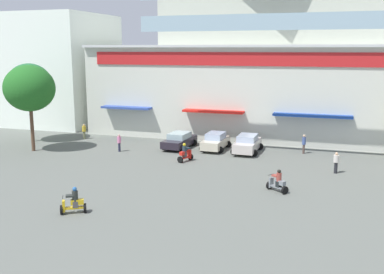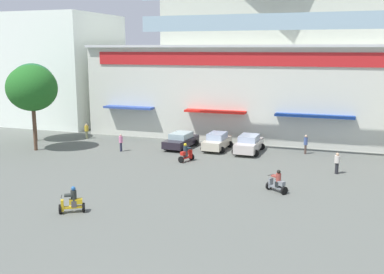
{
  "view_description": "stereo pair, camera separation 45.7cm",
  "coord_description": "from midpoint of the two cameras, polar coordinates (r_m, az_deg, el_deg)",
  "views": [
    {
      "loc": [
        6.45,
        -11.47,
        8.96
      ],
      "look_at": [
        -2.86,
        17.37,
        2.99
      ],
      "focal_mm": 41.92,
      "sensor_mm": 36.0,
      "label": 1
    },
    {
      "loc": [
        6.89,
        -11.32,
        8.96
      ],
      "look_at": [
        -2.86,
        17.37,
        2.99
      ],
      "focal_mm": 41.92,
      "sensor_mm": 36.0,
      "label": 2
    }
  ],
  "objects": [
    {
      "name": "flank_building_left",
      "position": [
        57.98,
        -16.38,
        8.27
      ],
      "size": [
        12.44,
        11.81,
        13.0
      ],
      "color": "white",
      "rests_on": "ground"
    },
    {
      "name": "parked_car_2",
      "position": [
        39.61,
        7.58,
        -0.86
      ],
      "size": [
        2.4,
        4.46,
        1.57
      ],
      "color": "beige",
      "rests_on": "ground"
    },
    {
      "name": "plaza_tree_0",
      "position": [
        41.84,
        -19.41,
        5.87
      ],
      "size": [
        4.5,
        4.24,
        7.61
      ],
      "color": "brown",
      "rests_on": "ground"
    },
    {
      "name": "plaza_tree_2",
      "position": [
        46.35,
        -19.37,
        6.26
      ],
      "size": [
        4.25,
        4.51,
        7.61
      ],
      "color": "brown",
      "rests_on": "ground"
    },
    {
      "name": "pedestrian_0",
      "position": [
        39.97,
        14.58,
        -0.74
      ],
      "size": [
        0.42,
        0.42,
        1.69
      ],
      "color": "#513F38",
      "rests_on": "ground"
    },
    {
      "name": "pedestrian_2",
      "position": [
        40.19,
        -8.72,
        -0.58
      ],
      "size": [
        0.41,
        0.41,
        1.56
      ],
      "color": "#26283E",
      "rests_on": "ground"
    },
    {
      "name": "scooter_rider_2",
      "position": [
        29.1,
        11.22,
        -5.76
      ],
      "size": [
        1.48,
        1.27,
        1.49
      ],
      "color": "black",
      "rests_on": "ground"
    },
    {
      "name": "pedestrian_4",
      "position": [
        46.52,
        -13.0,
        0.84
      ],
      "size": [
        0.52,
        0.52,
        1.55
      ],
      "color": "#6F7352",
      "rests_on": "ground"
    },
    {
      "name": "parked_car_0",
      "position": [
        41.13,
        -1.08,
        -0.41
      ],
      "size": [
        2.62,
        4.56,
        1.43
      ],
      "color": "black",
      "rests_on": "ground"
    },
    {
      "name": "pedestrian_3",
      "position": [
        34.32,
        18.34,
        -3.04
      ],
      "size": [
        0.43,
        0.43,
        1.58
      ],
      "color": "#242529",
      "rests_on": "ground"
    },
    {
      "name": "ground_plane",
      "position": [
        26.83,
        3.3,
        -8.38
      ],
      "size": [
        128.0,
        128.0,
        0.0
      ],
      "primitive_type": "plane",
      "color": "#5C6059"
    },
    {
      "name": "parked_car_1",
      "position": [
        40.47,
        3.54,
        -0.54
      ],
      "size": [
        2.33,
        4.21,
        1.55
      ],
      "color": "beige",
      "rests_on": "ground"
    },
    {
      "name": "colonial_building",
      "position": [
        49.01,
        11.08,
        9.4
      ],
      "size": [
        37.28,
        19.6,
        17.94
      ],
      "color": "silver",
      "rests_on": "ground"
    },
    {
      "name": "scooter_rider_0",
      "position": [
        36.2,
        -0.39,
        -2.14
      ],
      "size": [
        1.02,
        1.5,
        1.53
      ],
      "color": "black",
      "rests_on": "ground"
    },
    {
      "name": "scooter_rider_8",
      "position": [
        25.9,
        -14.5,
        -8.03
      ],
      "size": [
        1.47,
        1.17,
        1.52
      ],
      "color": "black",
      "rests_on": "ground"
    }
  ]
}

